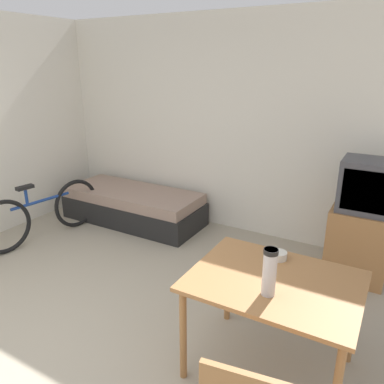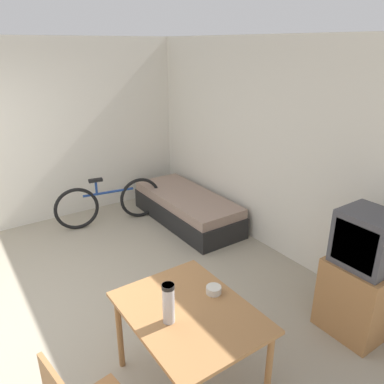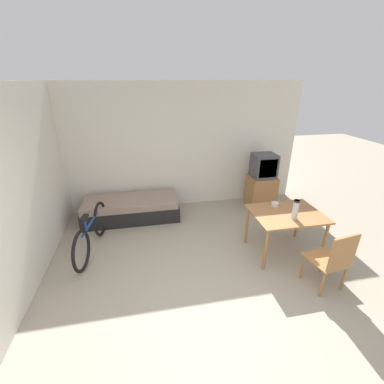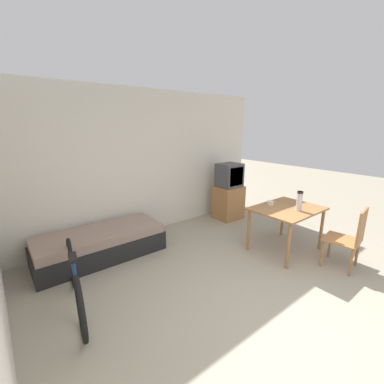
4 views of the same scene
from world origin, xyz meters
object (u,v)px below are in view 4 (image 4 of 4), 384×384
object	(u,v)px
daybed	(101,244)
bicycle	(75,282)
dining_table	(287,213)
thermos_flask	(299,200)
wooden_chair	(351,236)
mate_bowl	(271,203)
tv	(229,193)

from	to	relation	value
daybed	bicycle	xyz separation A→B (m)	(-0.63, -1.01, 0.12)
dining_table	thermos_flask	size ratio (longest dim) A/B	3.55
daybed	wooden_chair	xyz separation A→B (m)	(2.72, -2.59, 0.30)
daybed	wooden_chair	bearing A→B (deg)	-43.54
dining_table	bicycle	bearing A→B (deg)	168.07
dining_table	daybed	bearing A→B (deg)	146.52
thermos_flask	mate_bowl	size ratio (longest dim) A/B	2.54
thermos_flask	tv	bearing A→B (deg)	79.27
bicycle	thermos_flask	xyz separation A→B (m)	(3.17, -0.85, 0.58)
bicycle	tv	bearing A→B (deg)	15.81
tv	thermos_flask	size ratio (longest dim) A/B	3.99
wooden_chair	daybed	bearing A→B (deg)	136.46
thermos_flask	bicycle	bearing A→B (deg)	164.96
daybed	tv	world-z (taller)	tv
tv	dining_table	bearing A→B (deg)	-102.35
dining_table	bicycle	world-z (taller)	dining_table
bicycle	thermos_flask	world-z (taller)	thermos_flask
tv	bicycle	bearing A→B (deg)	-164.19
bicycle	mate_bowl	bearing A→B (deg)	-7.14
mate_bowl	wooden_chair	bearing A→B (deg)	-77.72
wooden_chair	bicycle	xyz separation A→B (m)	(-3.35, 1.58, -0.18)
dining_table	thermos_flask	bearing A→B (deg)	-85.66
daybed	mate_bowl	distance (m)	2.88
mate_bowl	daybed	bearing A→B (deg)	150.52
wooden_chair	mate_bowl	size ratio (longest dim) A/B	7.63
thermos_flask	daybed	bearing A→B (deg)	143.85
daybed	mate_bowl	bearing A→B (deg)	-29.48
mate_bowl	bicycle	bearing A→B (deg)	172.86
daybed	tv	xyz separation A→B (m)	(2.89, -0.01, 0.36)
tv	bicycle	distance (m)	3.67
bicycle	daybed	bearing A→B (deg)	58.00
dining_table	wooden_chair	bearing A→B (deg)	-77.94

